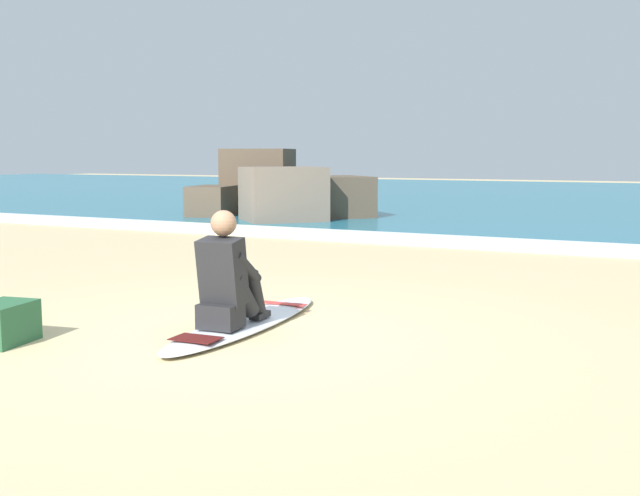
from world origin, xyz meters
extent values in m
plane|color=#CCB584|center=(0.00, 0.00, 0.00)|extent=(80.00, 80.00, 0.00)
cube|color=teal|center=(0.00, 20.62, 0.05)|extent=(80.00, 28.00, 0.10)
cube|color=white|center=(0.00, 6.92, 0.06)|extent=(80.00, 0.90, 0.11)
ellipsoid|color=silver|center=(-0.19, 0.36, 0.04)|extent=(0.68, 2.52, 0.07)
cube|color=red|center=(-0.24, 1.06, 0.07)|extent=(0.48, 0.13, 0.01)
cube|color=#4A1311|center=(-0.14, -0.43, 0.07)|extent=(0.38, 0.26, 0.01)
cube|color=#232326|center=(-0.16, -0.06, 0.18)|extent=(0.34, 0.28, 0.20)
cylinder|color=#232326|center=(-0.28, 0.11, 0.33)|extent=(0.18, 0.42, 0.43)
cylinder|color=#232326|center=(-0.31, 0.32, 0.30)|extent=(0.14, 0.27, 0.42)
cube|color=#232326|center=(-0.32, 0.38, 0.10)|extent=(0.12, 0.23, 0.05)
cylinder|color=#232326|center=(-0.08, 0.13, 0.33)|extent=(0.18, 0.42, 0.43)
cylinder|color=#232326|center=(-0.08, 0.33, 0.30)|extent=(0.14, 0.27, 0.42)
cube|color=#232326|center=(-0.08, 0.40, 0.10)|extent=(0.12, 0.23, 0.05)
cube|color=#232326|center=(-0.16, -0.02, 0.53)|extent=(0.36, 0.32, 0.57)
sphere|color=#A37556|center=(-0.17, 0.01, 0.92)|extent=(0.21, 0.21, 0.21)
cylinder|color=#232326|center=(-0.32, 0.11, 0.55)|extent=(0.12, 0.40, 0.31)
cylinder|color=#232326|center=(-0.04, 0.14, 0.55)|extent=(0.12, 0.40, 0.31)
cube|color=#756656|center=(-4.60, 8.70, 0.60)|extent=(2.12, 2.12, 1.21)
cube|color=brown|center=(-4.21, 10.06, 0.49)|extent=(2.34, 2.34, 0.99)
cube|color=brown|center=(-6.67, 9.12, 0.38)|extent=(1.20, 1.57, 0.76)
cube|color=brown|center=(-6.30, 10.50, 0.80)|extent=(1.86, 1.74, 1.60)
cube|color=#285B38|center=(-1.56, -1.00, 0.16)|extent=(0.44, 0.54, 0.32)
camera|label=1|loc=(3.27, -5.03, 1.46)|focal=42.64mm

